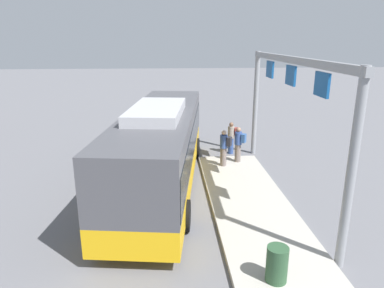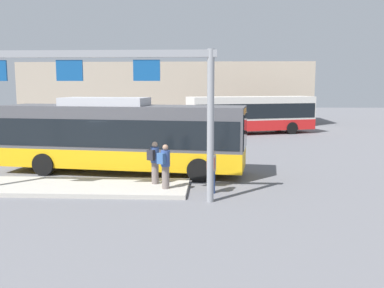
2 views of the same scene
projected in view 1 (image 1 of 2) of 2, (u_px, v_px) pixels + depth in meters
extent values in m
plane|color=slate|center=(162.00, 186.00, 14.27)|extent=(120.00, 120.00, 0.00)
cube|color=#B2ADA3|center=(249.00, 202.00, 12.71)|extent=(10.00, 2.80, 0.16)
cube|color=#EAAD14|center=(162.00, 169.00, 14.05)|extent=(11.28, 3.93, 0.85)
cube|color=#4C4C51|center=(161.00, 136.00, 13.66)|extent=(11.28, 3.93, 1.90)
cube|color=black|center=(161.00, 140.00, 13.71)|extent=(11.07, 3.94, 1.20)
cube|color=black|center=(176.00, 110.00, 18.99)|extent=(0.32, 2.11, 1.50)
cube|color=#B7B7BC|center=(157.00, 111.00, 12.54)|extent=(4.06, 2.24, 0.36)
cube|color=orange|center=(175.00, 95.00, 18.68)|extent=(0.35, 1.75, 0.28)
cylinder|color=black|center=(149.00, 147.00, 17.76)|extent=(1.03, 0.43, 1.00)
cylinder|color=black|center=(196.00, 148.00, 17.62)|extent=(1.03, 0.43, 1.00)
cylinder|color=black|center=(109.00, 213.00, 11.02)|extent=(1.03, 0.43, 1.00)
cylinder|color=black|center=(185.00, 216.00, 10.88)|extent=(1.03, 0.43, 1.00)
cylinder|color=slate|center=(238.00, 153.00, 16.59)|extent=(0.38, 0.38, 0.85)
cylinder|color=#334C8C|center=(238.00, 138.00, 16.38)|extent=(0.47, 0.47, 0.60)
sphere|color=#9E755B|center=(239.00, 130.00, 16.27)|extent=(0.22, 0.22, 0.22)
cube|color=#335993|center=(244.00, 138.00, 16.26)|extent=(0.33, 0.30, 0.40)
cylinder|color=#334C8C|center=(231.00, 146.00, 18.27)|extent=(0.31, 0.31, 0.85)
cylinder|color=gray|center=(231.00, 132.00, 18.07)|extent=(0.38, 0.38, 0.60)
sphere|color=brown|center=(231.00, 124.00, 17.95)|extent=(0.22, 0.22, 0.22)
cube|color=maroon|center=(236.00, 132.00, 18.05)|extent=(0.30, 0.21, 0.40)
cylinder|color=slate|center=(223.00, 157.00, 16.06)|extent=(0.38, 0.38, 0.85)
cylinder|color=#334C8C|center=(224.00, 142.00, 15.85)|extent=(0.46, 0.46, 0.60)
sphere|color=tan|center=(224.00, 133.00, 15.73)|extent=(0.22, 0.22, 0.22)
cube|color=#26262D|center=(229.00, 142.00, 15.74)|extent=(0.33, 0.29, 0.40)
cylinder|color=gray|center=(351.00, 174.00, 8.56)|extent=(0.24, 0.24, 5.20)
cylinder|color=gray|center=(255.00, 104.00, 17.69)|extent=(0.24, 0.24, 5.20)
cube|color=gray|center=(292.00, 60.00, 12.43)|extent=(9.96, 0.20, 0.24)
cube|color=#144C8C|center=(322.00, 85.00, 10.07)|extent=(0.90, 0.08, 0.70)
cube|color=#144C8C|center=(291.00, 75.00, 12.58)|extent=(0.90, 0.08, 0.70)
cube|color=#144C8C|center=(270.00, 69.00, 15.09)|extent=(0.90, 0.08, 0.70)
cylinder|color=#2D5133|center=(277.00, 264.00, 8.36)|extent=(0.52, 0.52, 0.90)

